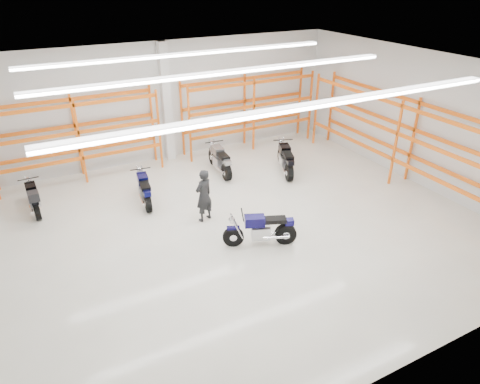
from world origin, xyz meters
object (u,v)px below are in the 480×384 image
motorcycle_main (263,230)px  motorcycle_back_d (286,160)px  structural_column (167,103)px  motorcycle_back_a (34,199)px  motorcycle_back_c (220,161)px  standing_man (204,196)px  motorcycle_back_b (144,190)px

motorcycle_main → motorcycle_back_d: (3.11, 3.69, 0.04)m
structural_column → motorcycle_back_a: bearing=-157.0°
motorcycle_back_c → standing_man: (-1.85, -2.82, 0.33)m
motorcycle_main → motorcycle_back_b: 4.41m
motorcycle_back_c → standing_man: standing_man is taller
motorcycle_back_a → standing_man: 5.34m
motorcycle_back_b → motorcycle_back_a: bearing=163.2°
standing_man → structural_column: (0.70, 5.05, 1.43)m
motorcycle_back_c → motorcycle_main: bearing=-101.3°
motorcycle_back_b → motorcycle_back_c: (3.13, 0.94, 0.03)m
motorcycle_back_c → standing_man: 3.38m
motorcycle_back_c → motorcycle_back_d: motorcycle_back_d is taller
motorcycle_back_a → motorcycle_main: bearing=-41.7°
motorcycle_main → standing_man: bearing=114.6°
motorcycle_main → structural_column: size_ratio=0.43×
motorcycle_main → motorcycle_back_a: motorcycle_back_a is taller
motorcycle_back_b → structural_column: 4.15m
motorcycle_back_a → structural_column: size_ratio=0.43×
motorcycle_back_c → standing_man: size_ratio=1.30×
motorcycle_back_d → structural_column: size_ratio=0.47×
motorcycle_back_a → motorcycle_back_b: motorcycle_back_a is taller
motorcycle_back_a → structural_column: (5.20, 2.21, 1.77)m
motorcycle_back_a → structural_column: 5.92m
motorcycle_back_a → standing_man: (4.50, -2.85, 0.34)m
motorcycle_back_a → motorcycle_back_d: motorcycle_back_d is taller
motorcycle_main → motorcycle_back_a: size_ratio=0.99×
motorcycle_back_d → standing_man: (-4.01, -1.72, 0.31)m
motorcycle_main → motorcycle_back_c: size_ratio=0.90×
motorcycle_back_a → motorcycle_back_d: (8.51, -1.13, 0.03)m
motorcycle_back_b → motorcycle_back_c: bearing=16.7°
motorcycle_back_c → motorcycle_back_d: size_ratio=1.01×
motorcycle_back_a → motorcycle_back_d: 8.58m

